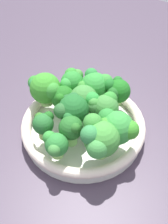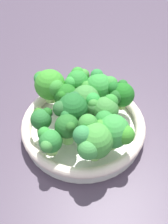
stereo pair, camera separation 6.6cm
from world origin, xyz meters
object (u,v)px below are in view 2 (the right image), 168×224
object	(u,v)px
broccoli_floret_5	(112,130)
broccoli_floret_3	(92,140)
broccoli_floret_1	(48,85)
broccoli_floret_6	(71,108)
broccoli_floret_7	(104,109)
broccoli_floret_4	(77,81)
broccoli_floret_9	(99,87)
bowl	(84,128)
broccoli_floret_0	(49,141)
broccoli_floret_11	(67,127)
broccoli_floret_8	(42,119)
broccoli_floret_12	(67,96)
broccoli_floret_10	(85,100)
broccoli_floret_2	(121,94)

from	to	relation	value
broccoli_floret_5	broccoli_floret_3	bearing A→B (deg)	-106.78
broccoli_floret_1	broccoli_floret_3	size ratio (longest dim) A/B	0.97
broccoli_floret_1	broccoli_floret_6	bearing A→B (deg)	-17.07
broccoli_floret_3	broccoli_floret_7	xyz separation A→B (cm)	(-3.19, 8.22, -0.55)
broccoli_floret_4	broccoli_floret_9	distance (cm)	5.12
broccoli_floret_1	broccoli_floret_7	bearing A→B (deg)	6.56
bowl	broccoli_floret_0	bearing A→B (deg)	-91.93
bowl	broccoli_floret_11	bearing A→B (deg)	-85.03
bowl	broccoli_floret_8	size ratio (longest dim) A/B	4.51
broccoli_floret_1	broccoli_floret_0	bearing A→B (deg)	-47.43
broccoli_floret_3	broccoli_floret_11	distance (cm)	6.19
broccoli_floret_0	broccoli_floret_12	distance (cm)	12.23
broccoli_floret_6	broccoli_floret_8	size ratio (longest dim) A/B	1.35
broccoli_floret_9	broccoli_floret_3	bearing A→B (deg)	-59.08
broccoli_floret_6	broccoli_floret_9	size ratio (longest dim) A/B	1.10
broccoli_floret_1	broccoli_floret_11	size ratio (longest dim) A/B	1.21
broccoli_floret_1	broccoli_floret_12	xyz separation A→B (cm)	(4.79, 0.57, -0.79)
broccoli_floret_3	bowl	bearing A→B (deg)	137.16
broccoli_floret_10	broccoli_floret_11	bearing A→B (deg)	-77.79
broccoli_floret_11	broccoli_floret_5	bearing A→B (deg)	29.84
broccoli_floret_6	broccoli_floret_9	xyz separation A→B (cm)	(0.34, 9.18, -0.59)
broccoli_floret_9	broccoli_floret_11	bearing A→B (deg)	-82.09
broccoli_floret_0	broccoli_floret_1	world-z (taller)	broccoli_floret_1
broccoli_floret_12	broccoli_floret_6	bearing A→B (deg)	-40.77
broccoli_floret_8	broccoli_floret_9	xyz separation A→B (cm)	(3.73, 14.26, 0.60)
broccoli_floret_2	broccoli_floret_9	size ratio (longest dim) A/B	0.90
broccoli_floret_1	broccoli_floret_9	size ratio (longest dim) A/B	1.13
broccoli_floret_7	broccoli_floret_12	world-z (taller)	broccoli_floret_7
broccoli_floret_0	bowl	bearing A→B (deg)	88.07
broccoli_floret_1	broccoli_floret_2	world-z (taller)	broccoli_floret_1
broccoli_floret_2	broccoli_floret_8	world-z (taller)	broccoli_floret_2
broccoli_floret_9	broccoli_floret_10	size ratio (longest dim) A/B	1.01
broccoli_floret_8	broccoli_floret_11	size ratio (longest dim) A/B	0.87
broccoli_floret_0	broccoli_floret_4	bearing A→B (deg)	110.42
broccoli_floret_2	broccoli_floret_7	distance (cm)	6.26
broccoli_floret_2	broccoli_floret_7	world-z (taller)	broccoli_floret_7
bowl	broccoli_floret_7	bearing A→B (deg)	30.81
broccoli_floret_4	broccoli_floret_8	distance (cm)	12.91
broccoli_floret_7	broccoli_floret_9	bearing A→B (deg)	133.35
broccoli_floret_12	broccoli_floret_3	bearing A→B (deg)	-31.19
broccoli_floret_12	broccoli_floret_0	bearing A→B (deg)	-66.08
broccoli_floret_3	broccoli_floret_5	world-z (taller)	broccoli_floret_3
bowl	broccoli_floret_7	xyz separation A→B (cm)	(3.45, 2.06, 6.39)
broccoli_floret_2	broccoli_floret_12	world-z (taller)	broccoli_floret_2
broccoli_floret_3	broccoli_floret_11	bearing A→B (deg)	177.69
bowl	broccoli_floret_6	xyz separation A→B (cm)	(-1.63, -2.09, 6.71)
broccoli_floret_0	broccoli_floret_11	world-z (taller)	broccoli_floret_11
broccoli_floret_0	broccoli_floret_8	world-z (taller)	broccoli_floret_8
broccoli_floret_6	broccoli_floret_12	distance (cm)	4.99
broccoli_floret_4	broccoli_floret_6	xyz separation A→B (cm)	(4.58, -7.75, 0.54)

